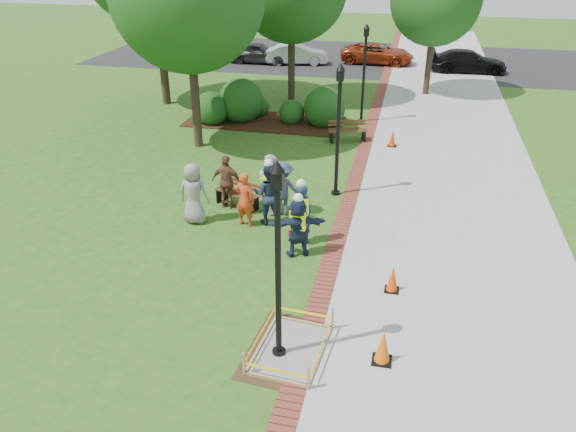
% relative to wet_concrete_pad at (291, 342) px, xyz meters
% --- Properties ---
extents(ground, '(100.00, 100.00, 0.00)m').
position_rel_wet_concrete_pad_xyz_m(ground, '(-1.46, 2.85, -0.23)').
color(ground, '#285116').
rests_on(ground, ground).
extents(sidewalk, '(6.00, 60.00, 0.02)m').
position_rel_wet_concrete_pad_xyz_m(sidewalk, '(3.54, 12.85, -0.22)').
color(sidewalk, '#9E9E99').
rests_on(sidewalk, ground).
extents(brick_edging, '(0.50, 60.00, 0.03)m').
position_rel_wet_concrete_pad_xyz_m(brick_edging, '(0.29, 12.85, -0.22)').
color(brick_edging, maroon).
rests_on(brick_edging, ground).
extents(mulch_bed, '(7.00, 3.00, 0.05)m').
position_rel_wet_concrete_pad_xyz_m(mulch_bed, '(-4.46, 14.85, -0.21)').
color(mulch_bed, '#381E0F').
rests_on(mulch_bed, ground).
extents(parking_lot, '(36.00, 12.00, 0.01)m').
position_rel_wet_concrete_pad_xyz_m(parking_lot, '(-1.46, 29.85, -0.23)').
color(parking_lot, black).
rests_on(parking_lot, ground).
extents(wet_concrete_pad, '(1.90, 2.44, 0.55)m').
position_rel_wet_concrete_pad_xyz_m(wet_concrete_pad, '(0.00, 0.00, 0.00)').
color(wet_concrete_pad, '#47331E').
rests_on(wet_concrete_pad, ground).
extents(bench_near, '(1.55, 1.05, 0.81)m').
position_rel_wet_concrete_pad_xyz_m(bench_near, '(-3.09, 6.30, 0.02)').
color(bench_near, brown).
rests_on(bench_near, ground).
extents(bench_far, '(1.63, 0.93, 0.84)m').
position_rel_wet_concrete_pad_xyz_m(bench_far, '(-0.49, 13.07, 0.03)').
color(bench_far, '#55391D').
rests_on(bench_far, ground).
extents(cone_front, '(0.40, 0.40, 0.78)m').
position_rel_wet_concrete_pad_xyz_m(cone_front, '(1.86, 0.08, 0.14)').
color(cone_front, black).
rests_on(cone_front, ground).
extents(cone_back, '(0.34, 0.34, 0.68)m').
position_rel_wet_concrete_pad_xyz_m(cone_back, '(1.91, 2.64, 0.09)').
color(cone_back, black).
rests_on(cone_back, ground).
extents(cone_far, '(0.35, 0.35, 0.69)m').
position_rel_wet_concrete_pad_xyz_m(cone_far, '(1.34, 12.84, 0.10)').
color(cone_far, black).
rests_on(cone_far, ground).
extents(toolbox, '(0.44, 0.31, 0.20)m').
position_rel_wet_concrete_pad_xyz_m(toolbox, '(-0.89, 4.80, -0.13)').
color(toolbox, maroon).
rests_on(toolbox, ground).
extents(lamp_near, '(0.28, 0.28, 4.26)m').
position_rel_wet_concrete_pad_xyz_m(lamp_near, '(-0.21, -0.15, 2.25)').
color(lamp_near, black).
rests_on(lamp_near, ground).
extents(lamp_mid, '(0.28, 0.28, 4.26)m').
position_rel_wet_concrete_pad_xyz_m(lamp_mid, '(-0.21, 7.85, 2.25)').
color(lamp_mid, black).
rests_on(lamp_mid, ground).
extents(lamp_far, '(0.28, 0.28, 4.26)m').
position_rel_wet_concrete_pad_xyz_m(lamp_far, '(-0.21, 15.85, 2.25)').
color(lamp_far, black).
rests_on(lamp_far, ground).
extents(tree_right, '(4.48, 4.48, 6.93)m').
position_rel_wet_concrete_pad_xyz_m(tree_right, '(2.61, 21.42, 4.45)').
color(tree_right, '#3D2D1E').
rests_on(tree_right, ground).
extents(shrub_a, '(1.53, 1.53, 1.53)m').
position_rel_wet_concrete_pad_xyz_m(shrub_a, '(-6.74, 14.18, -0.23)').
color(shrub_a, '#134313').
rests_on(shrub_a, ground).
extents(shrub_b, '(2.03, 2.03, 2.03)m').
position_rel_wet_concrete_pad_xyz_m(shrub_b, '(-5.58, 14.95, -0.23)').
color(shrub_b, '#134313').
rests_on(shrub_b, ground).
extents(shrub_c, '(1.14, 1.14, 1.14)m').
position_rel_wet_concrete_pad_xyz_m(shrub_c, '(-3.24, 14.97, -0.23)').
color(shrub_c, '#134313').
rests_on(shrub_c, ground).
extents(shrub_d, '(1.83, 1.83, 1.83)m').
position_rel_wet_concrete_pad_xyz_m(shrub_d, '(-1.77, 15.03, -0.23)').
color(shrub_d, '#134313').
rests_on(shrub_d, ground).
extents(shrub_e, '(0.92, 0.92, 0.92)m').
position_rel_wet_concrete_pad_xyz_m(shrub_e, '(-4.96, 15.78, -0.23)').
color(shrub_e, '#134313').
rests_on(shrub_e, ground).
extents(casual_person_a, '(0.60, 0.40, 1.84)m').
position_rel_wet_concrete_pad_xyz_m(casual_person_a, '(-3.99, 5.01, 0.69)').
color(casual_person_a, gray).
rests_on(casual_person_a, ground).
extents(casual_person_b, '(0.58, 0.42, 1.65)m').
position_rel_wet_concrete_pad_xyz_m(casual_person_b, '(-2.48, 5.14, 0.59)').
color(casual_person_b, red).
rests_on(casual_person_b, ground).
extents(casual_person_c, '(0.69, 0.68, 1.84)m').
position_rel_wet_concrete_pad_xyz_m(casual_person_c, '(-1.99, 6.22, 0.68)').
color(casual_person_c, silver).
rests_on(casual_person_c, ground).
extents(casual_person_d, '(0.58, 0.41, 1.71)m').
position_rel_wet_concrete_pad_xyz_m(casual_person_d, '(-3.35, 6.15, 0.62)').
color(casual_person_d, brown).
rests_on(casual_person_d, ground).
extents(casual_person_e, '(0.57, 0.39, 1.69)m').
position_rel_wet_concrete_pad_xyz_m(casual_person_e, '(-1.56, 6.06, 0.61)').
color(casual_person_e, '#323B58').
rests_on(casual_person_e, ground).
extents(hivis_worker_a, '(0.61, 0.51, 1.80)m').
position_rel_wet_concrete_pad_xyz_m(hivis_worker_a, '(-0.64, 3.81, 0.66)').
color(hivis_worker_a, '#181E40').
rests_on(hivis_worker_a, ground).
extents(hivis_worker_b, '(0.67, 0.58, 1.92)m').
position_rel_wet_concrete_pad_xyz_m(hivis_worker_b, '(-0.70, 4.45, 0.71)').
color(hivis_worker_b, '#1B2446').
rests_on(hivis_worker_b, ground).
extents(hivis_worker_c, '(0.63, 0.43, 2.02)m').
position_rel_wet_concrete_pad_xyz_m(hivis_worker_c, '(-1.83, 5.41, 0.76)').
color(hivis_worker_c, '#18193F').
rests_on(hivis_worker_c, ground).
extents(parked_car_a, '(1.94, 4.42, 1.44)m').
position_rel_wet_concrete_pad_xyz_m(parked_car_a, '(-8.09, 26.88, -0.23)').
color(parked_car_a, '#2A2A2D').
rests_on(parked_car_a, ground).
extents(parked_car_b, '(2.72, 4.60, 1.40)m').
position_rel_wet_concrete_pad_xyz_m(parked_car_b, '(-5.56, 27.08, -0.23)').
color(parked_car_b, '#B3B2B7').
rests_on(parked_car_b, ground).
extents(parked_car_c, '(2.09, 4.38, 1.40)m').
position_rel_wet_concrete_pad_xyz_m(parked_car_c, '(-0.53, 28.43, -0.23)').
color(parked_car_c, '#983013').
rests_on(parked_car_c, ground).
extents(parked_car_d, '(2.11, 4.47, 1.43)m').
position_rel_wet_concrete_pad_xyz_m(parked_car_d, '(5.03, 27.15, -0.23)').
color(parked_car_d, black).
rests_on(parked_car_d, ground).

